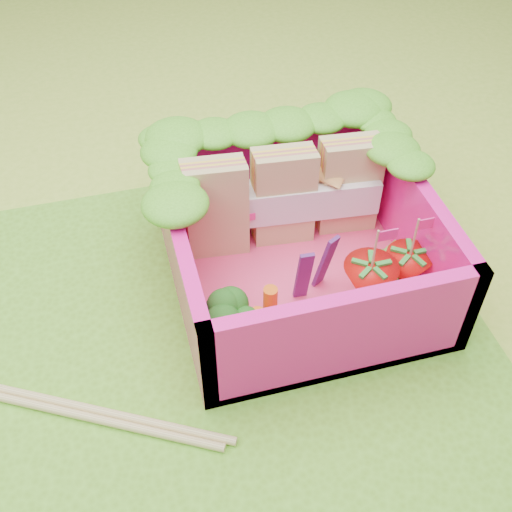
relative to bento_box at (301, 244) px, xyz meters
The scene contains 12 objects.
ground 0.63m from the bento_box, 147.94° to the right, with size 14.00×14.00×0.00m, color #9AC337.
placemat 0.63m from the bento_box, 147.94° to the right, with size 2.60×2.60×0.03m, color #63A926.
bento_floor 0.25m from the bento_box, behind, with size 1.30×1.30×0.05m, color #ED3C70.
bento_box is the anchor object (origin of this frame).
lettuce_ruffle 0.58m from the bento_box, 90.00° to the left, with size 1.43×0.83×0.11m.
sandwich_stack 0.32m from the bento_box, 88.90° to the left, with size 1.08×0.27×0.58m.
broccoli 0.58m from the bento_box, 142.75° to the right, with size 0.34×0.34×0.25m.
carrot_sticks 0.45m from the bento_box, 129.95° to the right, with size 0.15×0.14×0.29m.
purple_wedges 0.16m from the bento_box, 80.38° to the right, with size 0.21×0.10×0.38m.
strawberry_left 0.40m from the bento_box, 47.00° to the right, with size 0.27×0.27×0.51m.
strawberry_right 0.56m from the bento_box, 24.52° to the right, with size 0.24×0.24×0.48m.
snap_peas 0.50m from the bento_box, 25.01° to the right, with size 0.54×0.65×0.05m.
Camera 1 is at (-0.36, -1.90, 2.59)m, focal length 45.00 mm.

